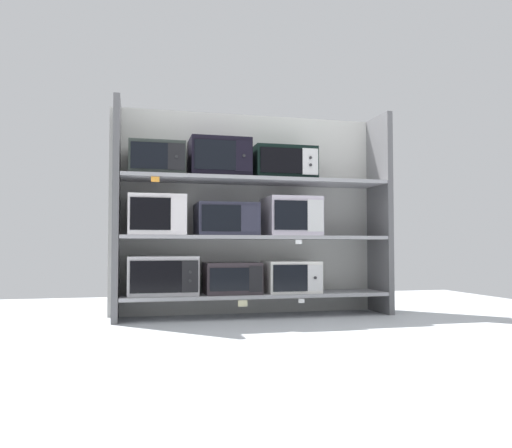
{
  "coord_description": "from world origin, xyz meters",
  "views": [
    {
      "loc": [
        -1.02,
        -4.26,
        0.59
      ],
      "look_at": [
        0.0,
        0.0,
        0.78
      ],
      "focal_mm": 36.18,
      "sensor_mm": 36.0,
      "label": 1
    }
  ],
  "objects_px": {
    "microwave_0": "(163,276)",
    "microwave_6": "(157,160)",
    "microwave_1": "(232,278)",
    "microwave_2": "(291,277)",
    "microwave_8": "(283,164)",
    "microwave_3": "(157,215)",
    "microwave_5": "(291,217)",
    "microwave_4": "(226,220)",
    "microwave_7": "(219,159)"
  },
  "relations": [
    {
      "from": "microwave_2",
      "to": "microwave_4",
      "type": "distance_m",
      "value": 0.75
    },
    {
      "from": "microwave_2",
      "to": "microwave_7",
      "type": "height_order",
      "value": "microwave_7"
    },
    {
      "from": "microwave_5",
      "to": "microwave_1",
      "type": "bearing_deg",
      "value": 179.99
    },
    {
      "from": "microwave_2",
      "to": "microwave_6",
      "type": "xyz_separation_m",
      "value": [
        -1.14,
        0.0,
        0.97
      ]
    },
    {
      "from": "microwave_3",
      "to": "microwave_8",
      "type": "height_order",
      "value": "microwave_8"
    },
    {
      "from": "microwave_6",
      "to": "microwave_8",
      "type": "distance_m",
      "value": 1.08
    },
    {
      "from": "microwave_1",
      "to": "microwave_4",
      "type": "distance_m",
      "value": 0.49
    },
    {
      "from": "microwave_0",
      "to": "microwave_1",
      "type": "xyz_separation_m",
      "value": [
        0.57,
        0.0,
        -0.03
      ]
    },
    {
      "from": "microwave_3",
      "to": "microwave_8",
      "type": "xyz_separation_m",
      "value": [
        1.08,
        0.0,
        0.46
      ]
    },
    {
      "from": "microwave_8",
      "to": "microwave_3",
      "type": "bearing_deg",
      "value": -180.0
    },
    {
      "from": "microwave_7",
      "to": "microwave_2",
      "type": "bearing_deg",
      "value": -0.02
    },
    {
      "from": "microwave_4",
      "to": "microwave_6",
      "type": "relative_size",
      "value": 1.13
    },
    {
      "from": "microwave_7",
      "to": "microwave_5",
      "type": "bearing_deg",
      "value": 0.01
    },
    {
      "from": "microwave_6",
      "to": "microwave_8",
      "type": "height_order",
      "value": "microwave_8"
    },
    {
      "from": "microwave_6",
      "to": "microwave_7",
      "type": "relative_size",
      "value": 0.89
    },
    {
      "from": "microwave_3",
      "to": "microwave_5",
      "type": "bearing_deg",
      "value": 0.01
    },
    {
      "from": "microwave_4",
      "to": "microwave_6",
      "type": "bearing_deg",
      "value": -180.0
    },
    {
      "from": "microwave_3",
      "to": "microwave_6",
      "type": "distance_m",
      "value": 0.46
    },
    {
      "from": "microwave_3",
      "to": "microwave_8",
      "type": "distance_m",
      "value": 1.17
    },
    {
      "from": "microwave_0",
      "to": "microwave_3",
      "type": "relative_size",
      "value": 1.23
    },
    {
      "from": "microwave_0",
      "to": "microwave_3",
      "type": "bearing_deg",
      "value": 179.85
    },
    {
      "from": "microwave_1",
      "to": "microwave_4",
      "type": "xyz_separation_m",
      "value": [
        -0.05,
        -0.0,
        0.49
      ]
    },
    {
      "from": "microwave_3",
      "to": "microwave_6",
      "type": "bearing_deg",
      "value": -179.65
    },
    {
      "from": "microwave_7",
      "to": "microwave_1",
      "type": "bearing_deg",
      "value": 0.09
    },
    {
      "from": "microwave_3",
      "to": "microwave_4",
      "type": "xyz_separation_m",
      "value": [
        0.57,
        0.0,
        -0.03
      ]
    },
    {
      "from": "microwave_2",
      "to": "microwave_4",
      "type": "height_order",
      "value": "microwave_4"
    },
    {
      "from": "microwave_1",
      "to": "microwave_7",
      "type": "height_order",
      "value": "microwave_7"
    },
    {
      "from": "microwave_1",
      "to": "microwave_6",
      "type": "distance_m",
      "value": 1.16
    },
    {
      "from": "microwave_0",
      "to": "microwave_6",
      "type": "xyz_separation_m",
      "value": [
        -0.06,
        0.0,
        0.95
      ]
    },
    {
      "from": "microwave_4",
      "to": "microwave_5",
      "type": "distance_m",
      "value": 0.57
    },
    {
      "from": "microwave_5",
      "to": "microwave_0",
      "type": "bearing_deg",
      "value": -179.98
    },
    {
      "from": "microwave_4",
      "to": "microwave_8",
      "type": "bearing_deg",
      "value": 0.0
    },
    {
      "from": "microwave_4",
      "to": "microwave_7",
      "type": "bearing_deg",
      "value": 179.92
    },
    {
      "from": "microwave_2",
      "to": "microwave_3",
      "type": "relative_size",
      "value": 0.99
    },
    {
      "from": "microwave_4",
      "to": "microwave_7",
      "type": "distance_m",
      "value": 0.51
    },
    {
      "from": "microwave_0",
      "to": "microwave_7",
      "type": "distance_m",
      "value": 1.08
    },
    {
      "from": "microwave_7",
      "to": "microwave_8",
      "type": "relative_size",
      "value": 0.93
    },
    {
      "from": "microwave_8",
      "to": "microwave_2",
      "type": "bearing_deg",
      "value": -0.17
    },
    {
      "from": "microwave_2",
      "to": "microwave_1",
      "type": "bearing_deg",
      "value": 179.95
    },
    {
      "from": "microwave_2",
      "to": "microwave_8",
      "type": "bearing_deg",
      "value": 179.83
    },
    {
      "from": "microwave_2",
      "to": "microwave_7",
      "type": "bearing_deg",
      "value": 179.98
    },
    {
      "from": "microwave_1",
      "to": "microwave_2",
      "type": "height_order",
      "value": "microwave_2"
    },
    {
      "from": "microwave_5",
      "to": "microwave_6",
      "type": "distance_m",
      "value": 1.23
    },
    {
      "from": "microwave_5",
      "to": "microwave_7",
      "type": "distance_m",
      "value": 0.79
    },
    {
      "from": "microwave_2",
      "to": "microwave_5",
      "type": "distance_m",
      "value": 0.52
    },
    {
      "from": "microwave_6",
      "to": "microwave_7",
      "type": "height_order",
      "value": "microwave_7"
    },
    {
      "from": "microwave_3",
      "to": "microwave_2",
      "type": "bearing_deg",
      "value": -0.01
    },
    {
      "from": "microwave_1",
      "to": "microwave_3",
      "type": "distance_m",
      "value": 0.81
    },
    {
      "from": "microwave_4",
      "to": "microwave_5",
      "type": "xyz_separation_m",
      "value": [
        0.57,
        0.0,
        0.03
      ]
    },
    {
      "from": "microwave_6",
      "to": "microwave_8",
      "type": "xyz_separation_m",
      "value": [
        1.08,
        0.0,
        0.01
      ]
    }
  ]
}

